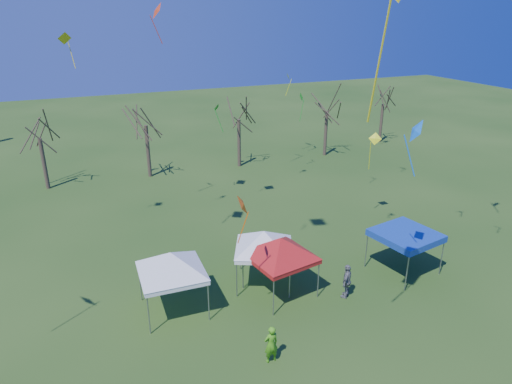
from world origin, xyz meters
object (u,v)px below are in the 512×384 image
(tent_blue, at_px, (406,236))
(person_grey, at_px, (347,281))
(tree_2, at_px, (144,106))
(tent_red, at_px, (281,242))
(tent_white_west, at_px, (170,257))
(tree_4, at_px, (328,96))
(tree_3, at_px, (238,102))
(person_green, at_px, (271,344))
(tree_5, at_px, (385,90))
(tree_1, at_px, (36,120))
(tent_white_mid, at_px, (264,235))

(tent_blue, xyz_separation_m, person_grey, (-4.33, -0.94, -1.29))
(tree_2, height_order, tent_red, tree_2)
(tent_white_west, bearing_deg, tree_4, 44.38)
(tree_4, height_order, tent_blue, tree_4)
(tree_3, distance_m, person_grey, 22.89)
(tent_white_west, xyz_separation_m, person_grey, (8.44, -2.30, -2.06))
(tree_4, height_order, tent_white_west, tree_4)
(tent_red, distance_m, person_green, 5.49)
(tree_3, height_order, tree_5, tree_3)
(tent_blue, distance_m, person_green, 10.59)
(tree_2, bearing_deg, tree_1, 178.15)
(tent_blue, xyz_separation_m, person_green, (-9.83, -3.70, -1.36))
(tent_white_west, relative_size, person_grey, 2.25)
(tent_red, bearing_deg, person_green, -119.60)
(tree_1, height_order, tree_3, tree_3)
(tent_red, distance_m, tent_blue, 7.40)
(tree_2, xyz_separation_m, tent_red, (2.90, -20.85, -3.29))
(tree_5, bearing_deg, tent_red, -135.81)
(person_green, bearing_deg, tree_5, -138.21)
(tent_white_mid, height_order, tent_red, tent_red)
(tree_4, xyz_separation_m, tree_5, (8.37, 2.06, -0.33))
(person_green, bearing_deg, tent_blue, -163.95)
(tent_blue, relative_size, person_green, 2.06)
(tree_1, height_order, tent_red, tree_1)
(tree_4, relative_size, tent_white_west, 1.87)
(tree_1, height_order, person_green, tree_1)
(tree_2, height_order, tent_white_west, tree_2)
(tree_2, height_order, person_green, tree_2)
(tree_1, bearing_deg, person_grey, -57.86)
(tree_1, xyz_separation_m, person_grey, (14.30, -22.77, -4.85))
(tree_4, bearing_deg, tent_white_west, -135.62)
(tree_4, height_order, tent_white_mid, tree_4)
(tree_3, bearing_deg, tent_red, -105.00)
(tree_2, bearing_deg, tent_blue, -64.61)
(tent_blue, relative_size, person_grey, 1.91)
(tent_red, bearing_deg, tree_1, 118.15)
(tent_red, bearing_deg, tent_white_west, 173.09)
(tent_white_west, bearing_deg, person_green, -59.91)
(tent_white_west, distance_m, tent_white_mid, 5.07)
(tent_white_mid, bearing_deg, tree_5, 42.15)
(tree_5, xyz_separation_m, person_grey, (-20.18, -24.18, -4.79))
(person_green, relative_size, person_grey, 0.93)
(tree_2, xyz_separation_m, tent_white_mid, (2.51, -19.66, -3.38))
(tent_white_west, height_order, person_green, tent_white_west)
(tree_1, distance_m, tent_blue, 28.92)
(person_grey, bearing_deg, tree_4, -157.74)
(person_green, bearing_deg, tree_2, -93.67)
(tree_1, bearing_deg, tree_4, -1.42)
(tent_white_west, xyz_separation_m, person_green, (2.93, -5.06, -2.13))
(tent_blue, bearing_deg, person_green, -159.37)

